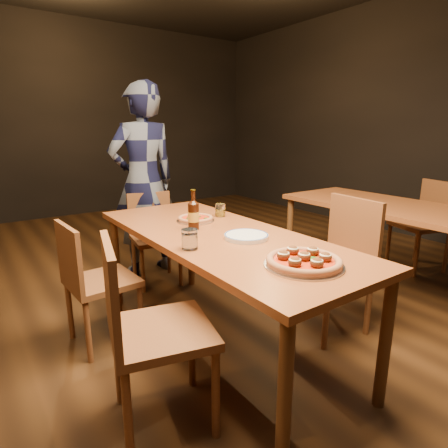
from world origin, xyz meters
TOP-DOWN VIEW (x-y plane):
  - ground at (0.00, 0.00)m, footprint 9.00×9.00m
  - room_shell at (0.00, 0.00)m, footprint 9.00×9.00m
  - table_main at (0.00, 0.00)m, footprint 0.80×2.00m
  - table_right at (1.70, -0.20)m, footprint 0.80×2.00m
  - chair_main_nw at (-0.59, -0.40)m, footprint 0.54×0.54m
  - chair_main_sw at (-0.60, 0.46)m, footprint 0.43×0.43m
  - chair_main_e at (0.72, -0.28)m, footprint 0.50×0.50m
  - chair_end at (0.10, 1.16)m, footprint 0.46×0.46m
  - chair_nbr_right at (2.38, -0.02)m, footprint 0.54×0.54m
  - pizza_meatball at (0.01, -0.69)m, footprint 0.37×0.37m
  - pizza_margherita at (0.04, 0.36)m, footprint 0.26×0.26m
  - plate_stack at (0.07, -0.18)m, footprint 0.26×0.26m
  - beer_bottle at (-0.08, 0.17)m, footprint 0.07×0.07m
  - water_glass at (-0.30, -0.16)m, footprint 0.09×0.09m
  - amber_glass at (0.27, 0.37)m, footprint 0.07×0.07m
  - diner at (0.15, 1.47)m, footprint 0.66×0.44m

SIDE VIEW (x-z plane):
  - ground at x=0.00m, z-range 0.00..0.00m
  - chair_end at x=0.10m, z-range 0.00..0.84m
  - chair_main_sw at x=-0.60m, z-range 0.00..0.86m
  - chair_nbr_right at x=2.38m, z-range 0.00..0.92m
  - chair_main_nw at x=-0.59m, z-range 0.00..0.96m
  - chair_main_e at x=0.72m, z-range 0.00..0.96m
  - table_main at x=0.00m, z-range 0.30..1.05m
  - table_right at x=1.70m, z-range 0.30..1.05m
  - plate_stack at x=0.07m, z-range 0.75..0.77m
  - pizza_margherita at x=0.04m, z-range 0.75..0.78m
  - pizza_meatball at x=0.01m, z-range 0.74..0.81m
  - amber_glass at x=0.27m, z-range 0.75..0.84m
  - water_glass at x=-0.30m, z-range 0.75..0.86m
  - beer_bottle at x=-0.08m, z-range 0.71..0.97m
  - diner at x=0.15m, z-range 0.00..1.78m
  - room_shell at x=0.00m, z-range -2.64..6.36m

